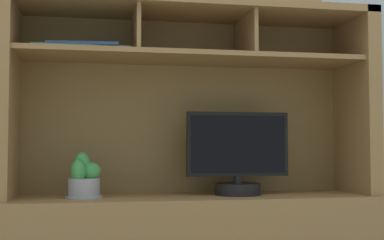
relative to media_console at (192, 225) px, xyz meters
The scene contains 5 objects.
back_wall 1.02m from the media_console, 90.00° to the left, with size 6.00×0.02×2.80m, color #A6B3B9.
media_console is the anchor object (origin of this frame).
tv_monitor 0.33m from the media_console, ahead, with size 0.43×0.19×0.35m.
potted_orchid 0.48m from the media_console, behind, with size 0.14×0.14×0.18m.
magazine_stack_left 0.84m from the media_console, behind, with size 0.38×0.24×0.02m.
Camera 1 is at (-0.41, -2.18, 0.73)m, focal length 49.90 mm.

